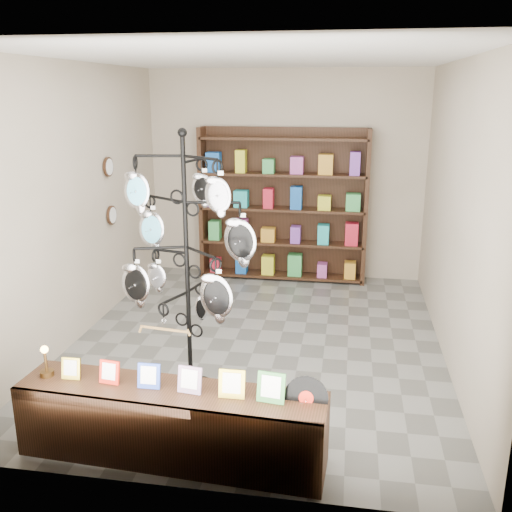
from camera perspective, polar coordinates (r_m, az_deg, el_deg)
The scene contains 6 objects.
ground at distance 6.43m, azimuth 0.11°, elevation -8.51°, with size 5.00×5.00×0.00m, color slate.
room_envelope at distance 5.91m, azimuth 0.12°, elevation 8.03°, with size 5.00×5.00×5.00m.
display_tree at distance 4.96m, azimuth -6.99°, elevation 0.85°, with size 1.24×1.19×2.40m.
front_shelf at distance 4.50m, azimuth -8.46°, elevation -16.23°, with size 2.35×0.60×0.82m.
back_shelving at distance 8.29m, azimuth 2.69°, elevation 4.62°, with size 2.42×0.36×2.20m.
wall_clocks at distance 7.28m, azimuth -14.39°, elevation 6.29°, with size 0.03×0.24×0.84m.
Camera 1 is at (0.94, -5.77, 2.69)m, focal length 40.00 mm.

